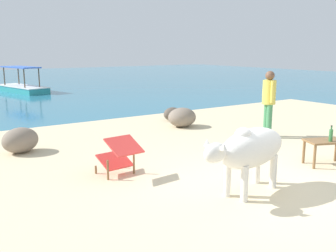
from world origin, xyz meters
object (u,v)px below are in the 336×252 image
boat_teal (22,87)px  person_standing (269,99)px  cow (250,149)px  bottle (331,135)px  low_bench_table (326,144)px  deck_chair_far (119,154)px

boat_teal → person_standing: bearing=176.8°
cow → boat_teal: 16.48m
cow → bottle: (2.19, 0.11, -0.09)m
person_standing → bottle: bearing=96.1°
cow → low_bench_table: 2.25m
low_bench_table → deck_chair_far: (-3.48, 1.59, -0.01)m
boat_teal → bottle: bearing=172.3°
low_bench_table → deck_chair_far: bearing=178.2°
deck_chair_far → boat_teal: bearing=-12.7°
bottle → deck_chair_far: bearing=153.9°
cow → person_standing: size_ratio=1.15×
cow → deck_chair_far: bearing=-66.1°
bottle → cow: bearing=-177.2°
low_bench_table → person_standing: bearing=90.7°
person_standing → deck_chair_far: bearing=36.0°
low_bench_table → boat_teal: size_ratio=0.23×
bottle → low_bench_table: bearing=70.3°
cow → bottle: size_ratio=6.28×
low_bench_table → bottle: (-0.04, -0.10, 0.20)m
low_bench_table → bottle: bottle is taller
low_bench_table → boat_teal: boat_teal is taller
person_standing → boat_teal: size_ratio=0.42×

